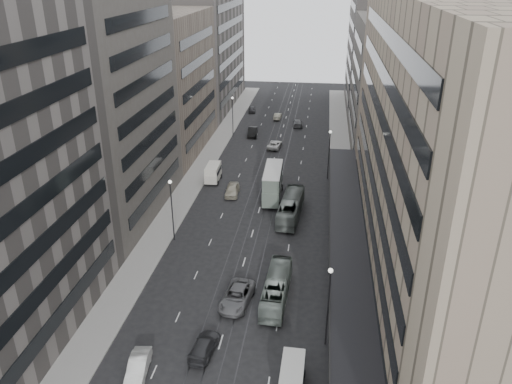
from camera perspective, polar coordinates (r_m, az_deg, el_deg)
The scene contains 27 objects.
ground at distance 53.36m, azimuth -2.75°, elevation -12.54°, with size 220.00×220.00×0.00m, color black.
sidewalk_right at distance 85.67m, azimuth 9.70°, elevation 2.10°, with size 4.00×125.00×0.15m, color gray.
sidewalk_left at distance 87.93m, azimuth -6.12°, elevation 2.91°, with size 4.00×125.00×0.15m, color gray.
department_store at distance 54.38m, azimuth 21.46°, elevation 4.34°, with size 19.20×60.00×30.00m.
building_right_mid at distance 96.93m, azimuth 15.75°, elevation 11.55°, with size 15.00×28.00×24.00m, color #494640.
building_right_far at distance 125.91m, azimuth 14.22°, elevation 15.42°, with size 15.00×32.00×28.00m, color slate.
building_left_b at distance 69.40m, azimuth -18.16°, elevation 10.67°, with size 15.00×26.00×34.00m, color #494640.
building_left_c at distance 94.81m, azimuth -10.96°, elevation 12.05°, with size 15.00×28.00×25.00m, color #726659.
building_left_d at distance 125.79m, azimuth -6.27°, elevation 15.99°, with size 15.00×38.00×28.00m, color slate.
lamp_right_near at distance 45.64m, azimuth 8.30°, elevation -11.92°, with size 0.44×0.44×8.32m.
lamp_right_far at distance 81.45m, azimuth 8.37°, elevation 4.87°, with size 0.44×0.44×8.32m.
lamp_left_near at distance 62.80m, azimuth -9.63°, elevation -1.28°, with size 0.44×0.44×8.32m.
lamp_left_far at distance 102.12m, azimuth -2.69°, elevation 9.11°, with size 0.44×0.44×8.32m.
bus_near at distance 53.11m, azimuth 2.36°, elevation -10.92°, with size 2.29×9.78×2.72m, color gray.
bus_far at distance 69.48m, azimuth 3.99°, elevation -1.75°, with size 2.54×10.87×3.03m, color slate.
double_decker at distance 74.41m, azimuth 1.92°, elevation 1.06°, with size 2.92×8.87×4.82m.
vw_microbus at distance 43.67m, azimuth 4.14°, elevation -20.31°, with size 2.15×4.56×2.44m.
panel_van at distance 81.25m, azimuth -4.93°, elevation 2.25°, with size 2.30×4.54×2.83m.
sedan_1 at distance 46.43m, azimuth -13.31°, elevation -18.82°, with size 1.55×4.45×1.47m, color silver.
sedan_2 at distance 52.86m, azimuth -2.20°, elevation -11.82°, with size 2.75×5.96×1.66m, color slate.
sedan_3 at distance 47.47m, azimuth -5.94°, elevation -17.10°, with size 1.93×4.74×1.38m, color #292A2C.
sedan_4 at distance 76.51m, azimuth -2.73°, elevation 0.27°, with size 1.94×4.83×1.65m, color #B0A992.
sedan_5 at distance 103.89m, azimuth -0.38°, elevation 6.90°, with size 1.80×5.16×1.70m, color black.
sedan_6 at distance 96.73m, azimuth 2.14°, elevation 5.45°, with size 2.32×5.02×1.40m, color silver.
sedan_7 at distance 110.90m, azimuth 4.79°, elevation 7.89°, with size 2.06×5.07×1.47m, color #5F5F62.
sedan_8 at distance 121.58m, azimuth -0.45°, elevation 9.41°, with size 1.57×3.91×1.33m, color #252527.
sedan_9 at distance 116.04m, azimuth 2.51°, elevation 8.67°, with size 1.46×4.19×1.38m, color #ACA78E.
Camera 1 is at (8.19, -41.90, 32.01)m, focal length 35.00 mm.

